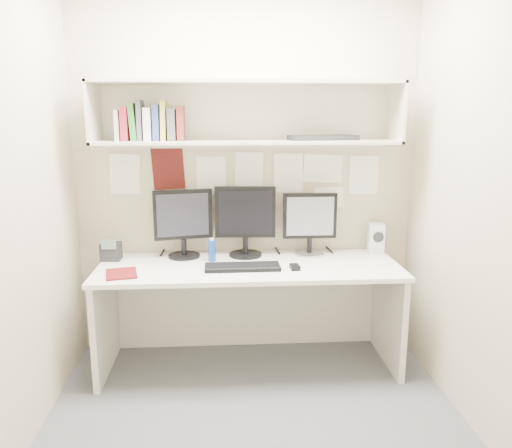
{
  "coord_description": "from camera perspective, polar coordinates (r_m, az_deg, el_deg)",
  "views": [
    {
      "loc": [
        -0.16,
        -2.54,
        1.7
      ],
      "look_at": [
        0.03,
        0.35,
        1.07
      ],
      "focal_mm": 35.0,
      "sensor_mm": 36.0,
      "label": 1
    }
  ],
  "objects": [
    {
      "name": "floor",
      "position": [
        3.06,
        -0.08,
        -21.47
      ],
      "size": [
        2.4,
        2.0,
        0.01
      ],
      "primitive_type": "cube",
      "color": "#4A4A4F",
      "rests_on": "ground"
    },
    {
      "name": "wall_back",
      "position": [
        3.57,
        -1.12,
        5.83
      ],
      "size": [
        2.4,
        0.02,
        2.6
      ],
      "primitive_type": "cube",
      "color": "#B6AA8B",
      "rests_on": "ground"
    },
    {
      "name": "wall_front",
      "position": [
        1.6,
        2.2,
        -2.32
      ],
      "size": [
        2.4,
        0.02,
        2.6
      ],
      "primitive_type": "cube",
      "color": "#B6AA8B",
      "rests_on": "ground"
    },
    {
      "name": "wall_left",
      "position": [
        2.77,
        -25.71,
        2.73
      ],
      "size": [
        0.02,
        2.0,
        2.6
      ],
      "primitive_type": "cube",
      "color": "#B6AA8B",
      "rests_on": "ground"
    },
    {
      "name": "wall_right",
      "position": [
        2.91,
        24.26,
        3.26
      ],
      "size": [
        0.02,
        2.0,
        2.6
      ],
      "primitive_type": "cube",
      "color": "#B6AA8B",
      "rests_on": "ground"
    },
    {
      "name": "desk",
      "position": [
        3.46,
        -0.78,
        -10.4
      ],
      "size": [
        2.0,
        0.7,
        0.73
      ],
      "color": "silver",
      "rests_on": "floor"
    },
    {
      "name": "overhead_hutch",
      "position": [
        3.4,
        -1.03,
        12.61
      ],
      "size": [
        2.0,
        0.38,
        0.4
      ],
      "color": "beige",
      "rests_on": "wall_back"
    },
    {
      "name": "pinned_papers",
      "position": [
        3.57,
        -1.11,
        5.02
      ],
      "size": [
        1.92,
        0.01,
        0.48
      ],
      "primitive_type": null,
      "color": "white",
      "rests_on": "wall_back"
    },
    {
      "name": "monitor_left",
      "position": [
        3.49,
        -8.32,
        0.37
      ],
      "size": [
        0.4,
        0.22,
        0.47
      ],
      "rotation": [
        0.0,
        0.0,
        0.2
      ],
      "color": "black",
      "rests_on": "desk"
    },
    {
      "name": "monitor_center",
      "position": [
        3.48,
        -1.23,
        0.62
      ],
      "size": [
        0.42,
        0.23,
        0.49
      ],
      "rotation": [
        0.0,
        0.0,
        -0.06
      ],
      "color": "black",
      "rests_on": "desk"
    },
    {
      "name": "monitor_right",
      "position": [
        3.54,
        6.16,
        0.33
      ],
      "size": [
        0.38,
        0.21,
        0.44
      ],
      "rotation": [
        0.0,
        0.0,
        -0.0
      ],
      "color": "#A5A5AA",
      "rests_on": "desk"
    },
    {
      "name": "keyboard",
      "position": [
        3.24,
        -1.55,
        -4.93
      ],
      "size": [
        0.49,
        0.18,
        0.02
      ],
      "primitive_type": "cube",
      "rotation": [
        0.0,
        0.0,
        0.01
      ],
      "color": "black",
      "rests_on": "desk"
    },
    {
      "name": "mouse",
      "position": [
        3.24,
        4.46,
        -4.93
      ],
      "size": [
        0.06,
        0.1,
        0.03
      ],
      "primitive_type": "cube",
      "rotation": [
        0.0,
        0.0,
        0.06
      ],
      "color": "black",
      "rests_on": "desk"
    },
    {
      "name": "speaker",
      "position": [
        3.69,
        13.54,
        -1.58
      ],
      "size": [
        0.12,
        0.13,
        0.22
      ],
      "rotation": [
        0.0,
        0.0,
        -0.13
      ],
      "color": "silver",
      "rests_on": "desk"
    },
    {
      "name": "blue_bottle",
      "position": [
        3.41,
        -5.06,
        -3.0
      ],
      "size": [
        0.05,
        0.05,
        0.16
      ],
      "color": "navy",
      "rests_on": "desk"
    },
    {
      "name": "maroon_notebook",
      "position": [
        3.24,
        -15.13,
        -5.5
      ],
      "size": [
        0.23,
        0.26,
        0.01
      ],
      "primitive_type": "cube",
      "rotation": [
        0.0,
        0.0,
        0.22
      ],
      "color": "#601012",
      "rests_on": "desk"
    },
    {
      "name": "desk_phone",
      "position": [
        3.56,
        -16.25,
        -3.01
      ],
      "size": [
        0.13,
        0.12,
        0.16
      ],
      "rotation": [
        0.0,
        0.0,
        -0.04
      ],
      "color": "black",
      "rests_on": "desk"
    },
    {
      "name": "book_stack",
      "position": [
        3.38,
        -11.93,
        11.21
      ],
      "size": [
        0.44,
        0.16,
        0.26
      ],
      "color": "#BBBCB6",
      "rests_on": "overhead_hutch"
    },
    {
      "name": "hutch_tray",
      "position": [
        3.43,
        7.66,
        9.76
      ],
      "size": [
        0.48,
        0.25,
        0.03
      ],
      "primitive_type": "cube",
      "rotation": [
        0.0,
        0.0,
        0.18
      ],
      "color": "black",
      "rests_on": "overhead_hutch"
    }
  ]
}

